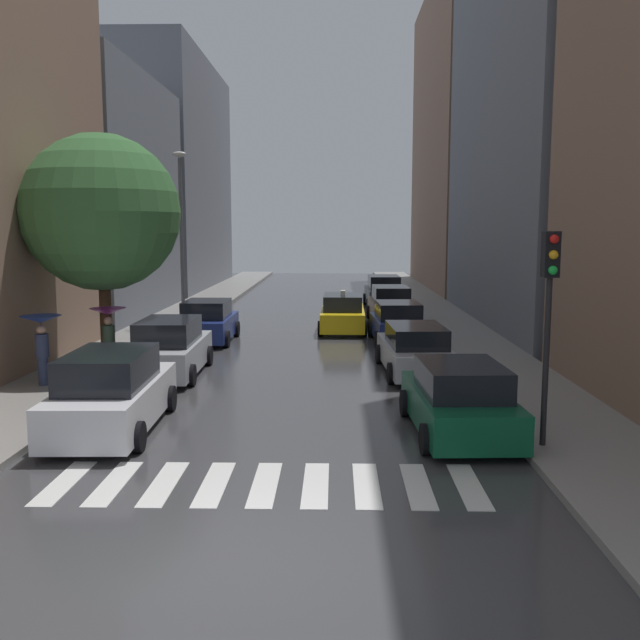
# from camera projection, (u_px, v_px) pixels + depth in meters

# --- Properties ---
(ground_plane) EXTENTS (28.00, 72.00, 0.04)m
(ground_plane) POSITION_uv_depth(u_px,v_px,m) (309.00, 323.00, 33.15)
(ground_plane) COLOR #3C3C3F
(sidewalk_left) EXTENTS (3.00, 72.00, 0.15)m
(sidewalk_left) POSITION_uv_depth(u_px,v_px,m) (174.00, 321.00, 33.28)
(sidewalk_left) COLOR gray
(sidewalk_left) RESTS_ON ground
(sidewalk_right) EXTENTS (3.00, 72.00, 0.15)m
(sidewalk_right) POSITION_uv_depth(u_px,v_px,m) (446.00, 321.00, 32.99)
(sidewalk_right) COLOR gray
(sidewalk_right) RESTS_ON ground
(crosswalk_stripes) EXTENTS (7.65, 2.20, 0.01)m
(crosswalk_stripes) POSITION_uv_depth(u_px,v_px,m) (265.00, 484.00, 12.28)
(crosswalk_stripes) COLOR silver
(crosswalk_stripes) RESTS_ON ground
(building_left_mid) EXTENTS (6.00, 13.43, 12.04)m
(building_left_mid) POSITION_uv_depth(u_px,v_px,m) (94.00, 198.00, 35.03)
(building_left_mid) COLOR slate
(building_left_mid) RESTS_ON ground
(building_left_far) EXTENTS (6.00, 18.86, 16.55)m
(building_left_far) POSITION_uv_depth(u_px,v_px,m) (172.00, 177.00, 51.72)
(building_left_far) COLOR slate
(building_left_far) RESTS_ON ground
(building_right_mid) EXTENTS (6.00, 18.57, 22.55)m
(building_right_mid) POSITION_uv_depth(u_px,v_px,m) (552.00, 77.00, 31.31)
(building_right_mid) COLOR slate
(building_right_mid) RESTS_ON ground
(building_right_far) EXTENTS (6.00, 19.87, 21.88)m
(building_right_far) POSITION_uv_depth(u_px,v_px,m) (468.00, 140.00, 51.09)
(building_right_far) COLOR #8C6B56
(building_right_far) RESTS_ON ground
(parked_car_left_nearest) EXTENTS (2.21, 4.84, 1.82)m
(parked_car_left_nearest) POSITION_uv_depth(u_px,v_px,m) (112.00, 394.00, 15.44)
(parked_car_left_nearest) COLOR silver
(parked_car_left_nearest) RESTS_ON ground
(parked_car_left_second) EXTENTS (2.12, 4.67, 1.76)m
(parked_car_left_second) POSITION_uv_depth(u_px,v_px,m) (170.00, 349.00, 21.24)
(parked_car_left_second) COLOR #B2B7BF
(parked_car_left_second) RESTS_ON ground
(parked_car_left_third) EXTENTS (2.11, 4.05, 1.67)m
(parked_car_left_third) POSITION_uv_depth(u_px,v_px,m) (208.00, 322.00, 27.49)
(parked_car_left_third) COLOR navy
(parked_car_left_third) RESTS_ON ground
(parked_car_right_nearest) EXTENTS (2.30, 4.43, 1.61)m
(parked_car_right_nearest) POSITION_uv_depth(u_px,v_px,m) (459.00, 401.00, 15.17)
(parked_car_right_nearest) COLOR #0C4C2D
(parked_car_right_nearest) RESTS_ON ground
(parked_car_right_second) EXTENTS (2.24, 4.80, 1.54)m
(parked_car_right_second) POSITION_uv_depth(u_px,v_px,m) (415.00, 350.00, 21.54)
(parked_car_right_second) COLOR #B2B7BF
(parked_car_right_second) RESTS_ON ground
(parked_car_right_third) EXTENTS (2.20, 4.16, 1.61)m
(parked_car_right_third) POSITION_uv_depth(u_px,v_px,m) (397.00, 323.00, 27.40)
(parked_car_right_third) COLOR navy
(parked_car_right_third) RESTS_ON ground
(parked_car_right_fourth) EXTENTS (2.15, 4.57, 1.75)m
(parked_car_right_fourth) POSITION_uv_depth(u_px,v_px,m) (390.00, 306.00, 33.08)
(parked_car_right_fourth) COLOR brown
(parked_car_right_fourth) RESTS_ON ground
(parked_car_right_fifth) EXTENTS (2.18, 4.57, 1.82)m
(parked_car_right_fifth) POSITION_uv_depth(u_px,v_px,m) (383.00, 293.00, 39.43)
(parked_car_right_fifth) COLOR #474C51
(parked_car_right_fifth) RESTS_ON ground
(taxi_midroad) EXTENTS (2.14, 4.66, 1.81)m
(taxi_midroad) POSITION_uv_depth(u_px,v_px,m) (343.00, 314.00, 30.38)
(taxi_midroad) COLOR yellow
(taxi_midroad) RESTS_ON ground
(pedestrian_foreground) EXTENTS (1.07, 1.07, 1.99)m
(pedestrian_foreground) POSITION_uv_depth(u_px,v_px,m) (108.00, 325.00, 20.73)
(pedestrian_foreground) COLOR #38513D
(pedestrian_foreground) RESTS_ON sidewalk_left
(pedestrian_near_tree) EXTENTS (1.11, 1.11, 1.95)m
(pedestrian_near_tree) POSITION_uv_depth(u_px,v_px,m) (41.00, 333.00, 19.17)
(pedestrian_near_tree) COLOR navy
(pedestrian_near_tree) RESTS_ON sidewalk_left
(street_tree_left) EXTENTS (4.79, 4.79, 7.22)m
(street_tree_left) POSITION_uv_depth(u_px,v_px,m) (101.00, 213.00, 21.15)
(street_tree_left) COLOR #513823
(street_tree_left) RESTS_ON sidewalk_left
(traffic_light_right_corner) EXTENTS (0.30, 0.42, 4.30)m
(traffic_light_right_corner) POSITION_uv_depth(u_px,v_px,m) (549.00, 291.00, 13.61)
(traffic_light_right_corner) COLOR black
(traffic_light_right_corner) RESTS_ON sidewalk_right
(lamp_post_left) EXTENTS (0.60, 0.28, 7.65)m
(lamp_post_left) POSITION_uv_depth(u_px,v_px,m) (181.00, 228.00, 30.46)
(lamp_post_left) COLOR #595B60
(lamp_post_left) RESTS_ON sidewalk_left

